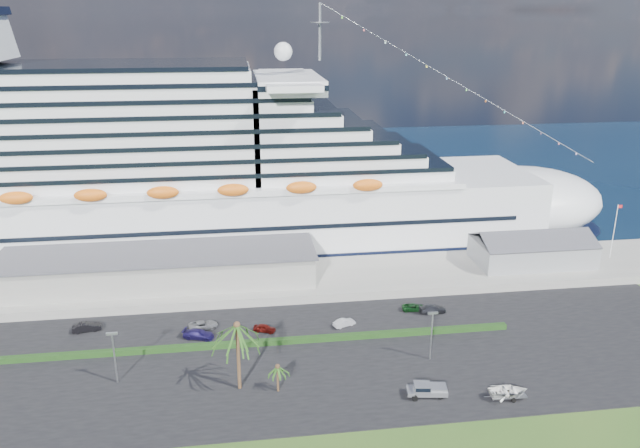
{
  "coord_description": "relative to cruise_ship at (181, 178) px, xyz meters",
  "views": [
    {
      "loc": [
        -8.99,
        -75.27,
        52.46
      ],
      "look_at": [
        5.4,
        30.0,
        15.94
      ],
      "focal_mm": 35.0,
      "sensor_mm": 36.0,
      "label": 1
    }
  ],
  "objects": [
    {
      "name": "ground",
      "position": [
        21.53,
        -64.0,
        -16.69
      ],
      "size": [
        420.0,
        420.0,
        0.0
      ],
      "primitive_type": "plane",
      "color": "#28541C",
      "rests_on": "ground"
    },
    {
      "name": "asphalt_lot",
      "position": [
        21.53,
        -53.0,
        -16.63
      ],
      "size": [
        140.0,
        38.0,
        0.12
      ],
      "primitive_type": "cube",
      "color": "black",
      "rests_on": "ground"
    },
    {
      "name": "wharf",
      "position": [
        21.53,
        -24.0,
        -15.79
      ],
      "size": [
        240.0,
        20.0,
        1.8
      ],
      "primitive_type": "cube",
      "color": "gray",
      "rests_on": "ground"
    },
    {
      "name": "water",
      "position": [
        21.53,
        66.0,
        -16.68
      ],
      "size": [
        420.0,
        160.0,
        0.02
      ],
      "primitive_type": "cube",
      "color": "black",
      "rests_on": "ground"
    },
    {
      "name": "cruise_ship",
      "position": [
        0.0,
        0.0,
        0.0
      ],
      "size": [
        191.0,
        38.0,
        54.0
      ],
      "color": "silver",
      "rests_on": "ground"
    },
    {
      "name": "terminal_building",
      "position": [
        -3.47,
        -24.0,
        -11.68
      ],
      "size": [
        61.0,
        15.0,
        6.3
      ],
      "color": "gray",
      "rests_on": "wharf"
    },
    {
      "name": "port_shed",
      "position": [
        73.53,
        -24.0,
        -12.3
      ],
      "size": [
        24.0,
        12.31,
        7.37
      ],
      "color": "gray",
      "rests_on": "wharf"
    },
    {
      "name": "flagpole",
      "position": [
        91.57,
        -24.0,
        -8.43
      ],
      "size": [
        1.08,
        0.16,
        12.0
      ],
      "color": "silver",
      "rests_on": "wharf"
    },
    {
      "name": "hedge",
      "position": [
        13.53,
        -48.0,
        -16.12
      ],
      "size": [
        88.0,
        1.1,
        0.9
      ],
      "primitive_type": "cube",
      "color": "black",
      "rests_on": "asphalt_lot"
    },
    {
      "name": "lamp_post_left",
      "position": [
        -6.47,
        -56.0,
        -11.35
      ],
      "size": [
        1.6,
        0.35,
        8.27
      ],
      "color": "gray",
      "rests_on": "asphalt_lot"
    },
    {
      "name": "lamp_post_right",
      "position": [
        41.53,
        -56.0,
        -11.35
      ],
      "size": [
        1.6,
        0.35,
        8.27
      ],
      "color": "gray",
      "rests_on": "asphalt_lot"
    },
    {
      "name": "palm_tall",
      "position": [
        11.53,
        -60.0,
        -7.49
      ],
      "size": [
        8.82,
        8.82,
        11.13
      ],
      "color": "#47301E",
      "rests_on": "ground"
    },
    {
      "name": "palm_short",
      "position": [
        17.03,
        -61.5,
        -13.03
      ],
      "size": [
        3.53,
        3.53,
        4.56
      ],
      "color": "#47301E",
      "rests_on": "ground"
    },
    {
      "name": "parked_car_1",
      "position": [
        -14.3,
        -39.21,
        -15.79
      ],
      "size": [
        4.99,
        2.49,
        1.57
      ],
      "primitive_type": "imported",
      "rotation": [
        0.0,
        0.0,
        1.75
      ],
      "color": "black",
      "rests_on": "asphalt_lot"
    },
    {
      "name": "parked_car_2",
      "position": [
        5.51,
        -41.0,
        -15.89
      ],
      "size": [
        5.26,
        3.1,
        1.37
      ],
      "primitive_type": "imported",
      "rotation": [
        0.0,
        0.0,
        1.75
      ],
      "color": "gray",
      "rests_on": "asphalt_lot"
    },
    {
      "name": "parked_car_3",
      "position": [
        4.88,
        -44.34,
        -15.81
      ],
      "size": [
        5.62,
        3.53,
        1.52
      ],
      "primitive_type": "imported",
      "rotation": [
        0.0,
        0.0,
        1.28
      ],
      "color": "#1D164E",
      "rests_on": "asphalt_lot"
    },
    {
      "name": "parked_car_4",
      "position": [
        16.01,
        -43.54,
        -15.93
      ],
      "size": [
        4.11,
        2.84,
        1.3
      ],
      "primitive_type": "imported",
      "rotation": [
        0.0,
        0.0,
        1.19
      ],
      "color": "#5F100C",
      "rests_on": "asphalt_lot"
    },
    {
      "name": "parked_car_5",
      "position": [
        29.93,
        -43.45,
        -15.91
      ],
      "size": [
        4.23,
        2.84,
        1.32
      ],
      "primitive_type": "imported",
      "rotation": [
        0.0,
        0.0,
        1.97
      ],
      "color": "silver",
      "rests_on": "asphalt_lot"
    },
    {
      "name": "parked_car_6",
      "position": [
        43.67,
        -39.24,
        -15.96
      ],
      "size": [
        4.62,
        2.55,
        1.23
      ],
      "primitive_type": "imported",
      "rotation": [
        0.0,
        0.0,
        1.45
      ],
      "color": "#0D3512",
      "rests_on": "asphalt_lot"
    },
    {
      "name": "parked_car_7",
      "position": [
        46.8,
        -40.52,
        -15.84
      ],
      "size": [
        5.15,
        2.3,
        1.47
      ],
      "primitive_type": "imported",
      "rotation": [
        0.0,
        0.0,
        1.62
      ],
      "color": "#222328",
      "rests_on": "asphalt_lot"
    },
    {
      "name": "pickup_truck",
      "position": [
        37.93,
        -65.61,
        -15.45
      ],
      "size": [
        6.05,
        2.94,
        2.04
      ],
      "color": "black",
      "rests_on": "asphalt_lot"
    },
    {
      "name": "boat_trailer",
      "position": [
        49.28,
        -67.81,
        -15.36
      ],
      "size": [
        6.41,
        4.18,
        1.84
      ],
      "color": "gray",
      "rests_on": "asphalt_lot"
    }
  ]
}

